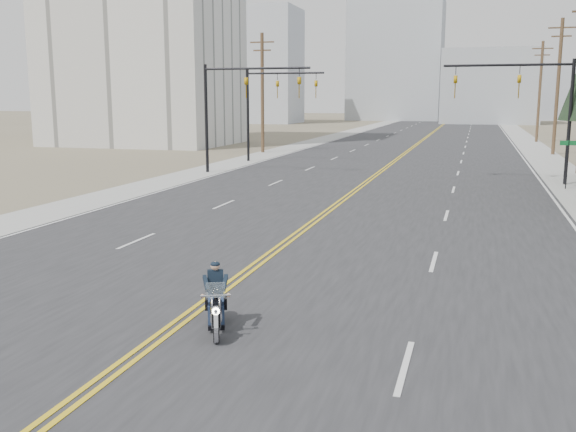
# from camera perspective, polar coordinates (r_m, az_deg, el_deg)

# --- Properties ---
(road) EXTENTS (20.00, 200.00, 0.01)m
(road) POSITION_cam_1_polar(r_m,az_deg,el_deg) (77.56, 11.91, 6.63)
(road) COLOR #303033
(road) RESTS_ON ground
(sidewalk_left) EXTENTS (3.00, 200.00, 0.01)m
(sidewalk_left) POSITION_cam_1_polar(r_m,az_deg,el_deg) (79.29, 3.54, 6.91)
(sidewalk_left) COLOR #A5A5A0
(sidewalk_left) RESTS_ON ground
(sidewalk_right) EXTENTS (3.00, 200.00, 0.01)m
(sidewalk_right) POSITION_cam_1_polar(r_m,az_deg,el_deg) (77.52, 20.45, 6.20)
(sidewalk_right) COLOR #A5A5A0
(sidewalk_right) RESTS_ON ground
(traffic_mast_left) EXTENTS (7.10, 0.26, 7.00)m
(traffic_mast_left) POSITION_cam_1_polar(r_m,az_deg,el_deg) (41.96, -4.73, 10.51)
(traffic_mast_left) COLOR black
(traffic_mast_left) RESTS_ON ground
(traffic_mast_right) EXTENTS (7.10, 0.26, 7.00)m
(traffic_mast_right) POSITION_cam_1_polar(r_m,az_deg,el_deg) (39.28, 20.93, 9.88)
(traffic_mast_right) COLOR black
(traffic_mast_right) RESTS_ON ground
(traffic_mast_far) EXTENTS (6.10, 0.26, 7.00)m
(traffic_mast_far) POSITION_cam_1_polar(r_m,az_deg,el_deg) (49.61, -1.73, 10.45)
(traffic_mast_far) COLOR black
(traffic_mast_far) RESTS_ON ground
(street_sign) EXTENTS (0.90, 0.06, 2.62)m
(street_sign) POSITION_cam_1_polar(r_m,az_deg,el_deg) (37.60, 23.62, 4.91)
(street_sign) COLOR black
(street_sign) RESTS_ON ground
(utility_pole_d) EXTENTS (2.20, 0.30, 11.50)m
(utility_pole_d) POSITION_cam_1_polar(r_m,az_deg,el_deg) (60.53, 22.87, 10.70)
(utility_pole_d) COLOR brown
(utility_pole_d) RESTS_ON ground
(utility_pole_e) EXTENTS (2.20, 0.30, 11.00)m
(utility_pole_e) POSITION_cam_1_polar(r_m,az_deg,el_deg) (77.45, 21.48, 10.38)
(utility_pole_e) COLOR brown
(utility_pole_e) RESTS_ON ground
(utility_pole_left) EXTENTS (2.20, 0.30, 10.50)m
(utility_pole_left) POSITION_cam_1_polar(r_m,az_deg,el_deg) (58.21, -2.29, 11.04)
(utility_pole_left) COLOR brown
(utility_pole_left) RESTS_ON ground
(haze_bldg_a) EXTENTS (14.00, 12.00, 22.00)m
(haze_bldg_a) POSITION_cam_1_polar(r_m,az_deg,el_deg) (129.03, -2.30, 13.16)
(haze_bldg_a) COLOR #B7BCC6
(haze_bldg_a) RESTS_ON ground
(haze_bldg_b) EXTENTS (18.00, 14.00, 14.00)m
(haze_bldg_b) POSITION_cam_1_polar(r_m,az_deg,el_deg) (132.20, 17.50, 10.90)
(haze_bldg_b) COLOR #ADB2B7
(haze_bldg_b) RESTS_ON ground
(haze_bldg_d) EXTENTS (20.00, 15.00, 26.00)m
(haze_bldg_d) POSITION_cam_1_polar(r_m,az_deg,el_deg) (148.50, 9.59, 13.45)
(haze_bldg_d) COLOR #ADB2B7
(haze_bldg_d) RESTS_ON ground
(haze_bldg_e) EXTENTS (14.00, 14.00, 12.00)m
(haze_bldg_e) POSITION_cam_1_polar(r_m,az_deg,el_deg) (158.32, 23.58, 10.00)
(haze_bldg_e) COLOR #B7BCC6
(haze_bldg_e) RESTS_ON ground
(haze_bldg_f) EXTENTS (12.00, 12.00, 16.00)m
(haze_bldg_f) POSITION_cam_1_polar(r_m,az_deg,el_deg) (148.21, -6.02, 11.60)
(haze_bldg_f) COLOR #ADB2B7
(haze_bldg_f) RESTS_ON ground
(motorcyclist) EXTENTS (1.45, 2.02, 1.45)m
(motorcyclist) POSITION_cam_1_polar(r_m,az_deg,el_deg) (13.67, -6.44, -7.24)
(motorcyclist) COLOR black
(motorcyclist) RESTS_ON ground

